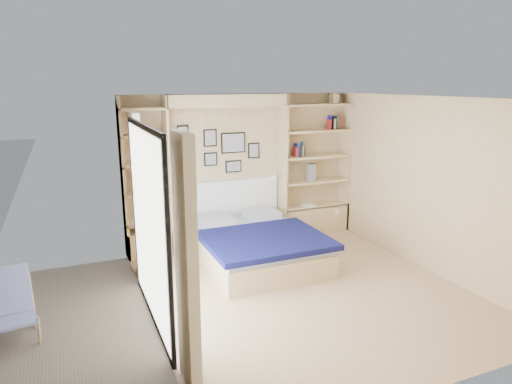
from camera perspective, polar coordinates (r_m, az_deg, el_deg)
name	(u,v)px	position (r m, az deg, el deg)	size (l,w,h in m)	color
ground	(303,289)	(6.23, 5.90, -12.02)	(4.50, 4.50, 0.00)	tan
room_shell	(235,189)	(7.03, -2.63, 0.35)	(4.50, 4.50, 4.50)	#D2B67B
bed	(256,245)	(6.96, -0.02, -6.66)	(1.73, 2.20, 1.07)	tan
photo_gallery	(216,149)	(7.56, -5.01, 5.32)	(1.48, 0.02, 0.82)	black
reading_lamps	(230,181)	(7.49, -3.30, 1.35)	(1.92, 0.12, 0.15)	silver
shelf_decor	(303,141)	(8.02, 5.92, 6.41)	(3.55, 0.23, 2.03)	#A51E1E
deck_chair	(12,307)	(5.64, -28.22, -12.53)	(0.55, 0.80, 0.75)	tan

